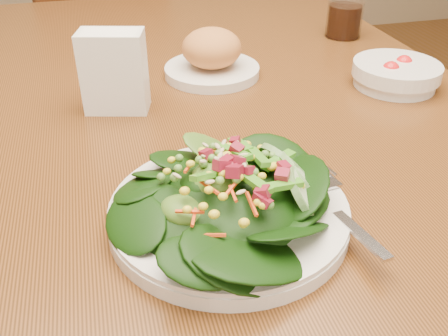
{
  "coord_description": "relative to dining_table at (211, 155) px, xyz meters",
  "views": [
    {
      "loc": [
        -0.16,
        -0.71,
        1.09
      ],
      "look_at": [
        -0.05,
        -0.28,
        0.81
      ],
      "focal_mm": 40.0,
      "sensor_mm": 36.0,
      "label": 1
    }
  ],
  "objects": [
    {
      "name": "napkin_holder",
      "position": [
        -0.14,
        0.01,
        0.17
      ],
      "size": [
        0.1,
        0.07,
        0.12
      ],
      "rotation": [
        0.0,
        0.0,
        -0.26
      ],
      "color": "white",
      "rests_on": "dining_table"
    },
    {
      "name": "drinking_glass",
      "position": [
        0.35,
        0.24,
        0.16
      ],
      "size": [
        0.08,
        0.08,
        0.13
      ],
      "color": "silver",
      "rests_on": "dining_table"
    },
    {
      "name": "salad_plate",
      "position": [
        -0.04,
        -0.3,
        0.13
      ],
      "size": [
        0.26,
        0.26,
        0.07
      ],
      "rotation": [
        0.0,
        0.0,
        -0.02
      ],
      "color": "silver",
      "rests_on": "dining_table"
    },
    {
      "name": "tomato_bowl",
      "position": [
        0.32,
        -0.02,
        0.12
      ],
      "size": [
        0.15,
        0.15,
        0.05
      ],
      "color": "silver",
      "rests_on": "dining_table"
    },
    {
      "name": "bread_plate",
      "position": [
        0.03,
        0.1,
        0.14
      ],
      "size": [
        0.17,
        0.17,
        0.08
      ],
      "color": "silver",
      "rests_on": "dining_table"
    },
    {
      "name": "dining_table",
      "position": [
        0.0,
        0.0,
        0.0
      ],
      "size": [
        0.9,
        1.4,
        0.75
      ],
      "color": "brown",
      "rests_on": "ground_plane"
    },
    {
      "name": "chair_far",
      "position": [
        -0.16,
        1.08,
        -0.12
      ],
      "size": [
        0.59,
        0.59,
        1.0
      ],
      "rotation": [
        0.0,
        0.0,
        3.48
      ],
      "color": "#481F0A",
      "rests_on": "ground_plane"
    }
  ]
}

